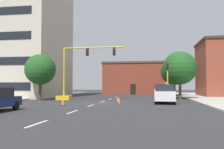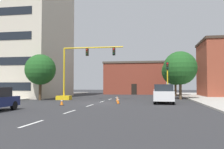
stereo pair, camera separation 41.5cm
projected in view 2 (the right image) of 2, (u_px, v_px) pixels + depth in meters
name	position (u px, v px, depth m)	size (l,w,h in m)	color
ground_plane	(97.00, 103.00, 25.71)	(160.00, 160.00, 0.00)	#2D2D30
sidewalk_left	(20.00, 98.00, 35.85)	(6.00, 56.00, 0.14)	#B2ADA3
sidewalk_right	(214.00, 99.00, 31.34)	(6.00, 56.00, 0.14)	#B2ADA3
lane_stripe_seg_0	(32.00, 124.00, 11.92)	(0.16, 2.40, 0.01)	silver
lane_stripe_seg_1	(70.00, 112.00, 17.34)	(0.16, 2.40, 0.01)	silver
lane_stripe_seg_2	(90.00, 105.00, 22.76)	(0.16, 2.40, 0.01)	silver
lane_stripe_seg_3	(102.00, 102.00, 28.17)	(0.16, 2.40, 0.01)	silver
lane_stripe_seg_4	(110.00, 99.00, 33.59)	(0.16, 2.40, 0.01)	silver
lane_stripe_seg_5	(116.00, 97.00, 39.01)	(0.16, 2.40, 0.01)	silver
building_tall_left	(16.00, 34.00, 40.86)	(16.22, 13.96, 21.10)	beige
building_brick_center	(135.00, 78.00, 54.08)	(13.24, 8.19, 6.90)	brown
traffic_signal_gantry	(72.00, 83.00, 31.75)	(8.69, 1.20, 6.83)	yellow
traffic_light_pole_right	(167.00, 72.00, 30.58)	(0.32, 0.47, 4.80)	yellow
tree_right_mid	(180.00, 68.00, 33.08)	(4.53, 4.53, 6.51)	brown
tree_right_far	(175.00, 71.00, 43.43)	(4.83, 4.83, 6.78)	#4C3823
tree_left_near	(40.00, 70.00, 31.21)	(3.91, 3.91, 5.87)	#4C3823
pickup_truck_white	(163.00, 94.00, 25.81)	(2.12, 5.44, 1.99)	white
traffic_cone_roadside_a	(118.00, 101.00, 24.84)	(0.36, 0.36, 0.65)	black
traffic_cone_roadside_b	(62.00, 102.00, 23.04)	(0.36, 0.36, 0.68)	black
traffic_cone_roadside_c	(117.00, 99.00, 28.00)	(0.36, 0.36, 0.65)	black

